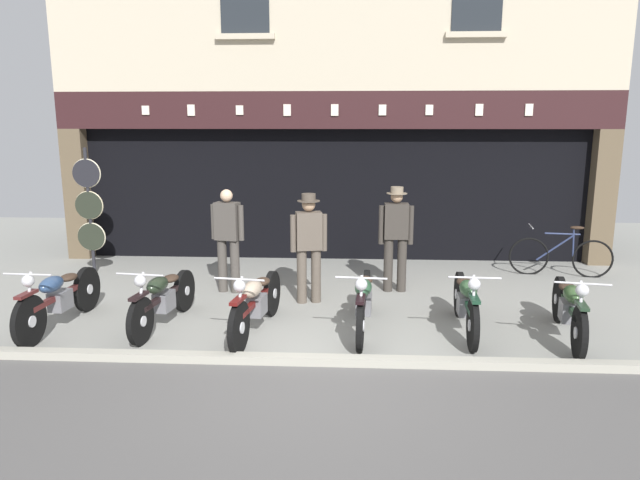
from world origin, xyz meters
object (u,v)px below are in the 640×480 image
Objects in this scene: advert_board_far at (487,167)px; motorcycle_center at (364,300)px; shopkeeper_center at (309,243)px; tyre_sign_pole at (89,206)px; salesman_right at (396,234)px; advert_board_near at (427,168)px; motorcycle_right at (569,307)px; motorcycle_center_right at (466,301)px; motorcycle_center_left at (256,302)px; motorcycle_left at (163,297)px; leaning_bicycle at (561,256)px; motorcycle_far_left at (59,297)px; salesman_left at (228,236)px.

motorcycle_center is at bearing -120.43° from advert_board_far.
shopkeeper_center is 0.73× the size of tyre_sign_pole.
salesman_right is 2.61m from advert_board_near.
shopkeeper_center reaches higher than motorcycle_right.
advert_board_far is (1.13, 4.19, 1.45)m from motorcycle_center_right.
advert_board_near is (6.16, 1.54, 0.60)m from tyre_sign_pole.
advert_board_near is at bearing -137.52° from shopkeeper_center.
advert_board_far reaches higher than motorcycle_center_left.
motorcycle_center_left is 1.41m from motorcycle_center.
shopkeeper_center reaches higher than motorcycle_center_left.
motorcycle_left is 6.97m from leaning_bicycle.
motorcycle_far_left is 2.67m from motorcycle_center_left.
motorcycle_center_left reaches higher than motorcycle_right.
motorcycle_center is 5.60m from tyre_sign_pole.
motorcycle_left is at bearing -140.90° from advert_board_far.
motorcycle_center is 5.08m from advert_board_far.
salesman_left is at bearing -59.66° from motorcycle_center_left.
motorcycle_far_left is at bearing 9.30° from shopkeeper_center.
tyre_sign_pole is at bearing -9.23° from salesman_right.
advert_board_far is at bearing -130.42° from salesman_right.
motorcycle_far_left reaches higher than motorcycle_center_right.
advert_board_near is at bearing -131.92° from salesman_left.
motorcycle_far_left is 1.20× the size of salesman_right.
motorcycle_center_right is 6.79m from tyre_sign_pole.
motorcycle_right is 3.32m from leaning_bicycle.
motorcycle_center_left is 6.01m from advert_board_far.
motorcycle_far_left is at bearing 6.96° from motorcycle_center_left.
motorcycle_center_left is (1.29, -0.16, 0.01)m from motorcycle_left.
salesman_left is 2.89m from tyre_sign_pole.
salesman_right is (-2.05, 2.03, 0.53)m from motorcycle_right.
leaning_bicycle reaches higher than motorcycle_right.
advert_board_near is at bearing -113.71° from motorcycle_center_left.
motorcycle_far_left is at bearing 4.51° from motorcycle_center_right.
advert_board_near is (-0.04, 4.19, 1.43)m from motorcycle_center_right.
salesman_left is (0.54, 1.67, 0.52)m from motorcycle_left.
shopkeeper_center is (1.34, -0.49, 0.00)m from salesman_left.
salesman_right is 3.31m from leaning_bicycle.
leaning_bicycle reaches higher than motorcycle_center_left.
motorcycle_left is at bearing 123.95° from leaning_bicycle.
shopkeeper_center is (-3.41, 1.35, 0.51)m from motorcycle_right.
motorcycle_right reaches higher than motorcycle_left.
salesman_left and shopkeeper_center have the same top height.
motorcycle_center_left is at bearing 9.76° from motorcycle_right.
motorcycle_center_right is at bearing -105.11° from advert_board_far.
motorcycle_far_left is 1.99× the size of advert_board_near.
motorcycle_far_left is 1.16× the size of leaning_bicycle.
advert_board_far is at bearing -123.51° from motorcycle_center_left.
motorcycle_center_left is 4.00m from motorcycle_right.
salesman_left is 0.73× the size of tyre_sign_pole.
salesman_left is (-0.75, 1.84, 0.51)m from motorcycle_center_left.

